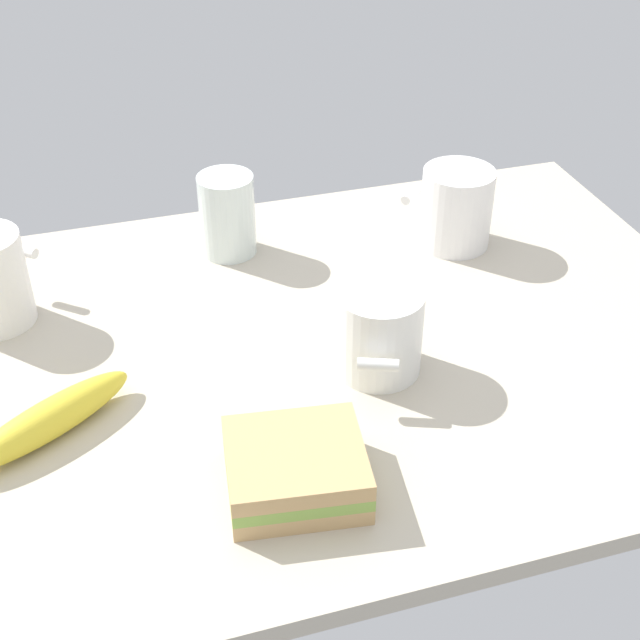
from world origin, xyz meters
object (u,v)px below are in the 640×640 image
(glass_of_milk, at_px, (228,220))
(coffee_mug_milky, at_px, (379,331))
(coffee_mug_black, at_px, (456,207))
(sandwich_main, at_px, (296,469))
(banana, at_px, (49,419))

(glass_of_milk, bearing_deg, coffee_mug_milky, -70.45)
(coffee_mug_milky, bearing_deg, glass_of_milk, 109.55)
(coffee_mug_black, bearing_deg, glass_of_milk, 167.26)
(coffee_mug_black, distance_m, sandwich_main, 0.45)
(sandwich_main, xyz_separation_m, banana, (-0.20, 0.13, -0.00))
(coffee_mug_black, height_order, sandwich_main, coffee_mug_black)
(coffee_mug_milky, distance_m, glass_of_milk, 0.28)
(coffee_mug_black, relative_size, coffee_mug_milky, 0.94)
(glass_of_milk, bearing_deg, banana, -129.41)
(coffee_mug_milky, height_order, sandwich_main, coffee_mug_milky)
(coffee_mug_black, bearing_deg, sandwich_main, -130.88)
(sandwich_main, distance_m, banana, 0.24)
(coffee_mug_black, height_order, glass_of_milk, glass_of_milk)
(sandwich_main, bearing_deg, glass_of_milk, 86.06)
(sandwich_main, height_order, glass_of_milk, glass_of_milk)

